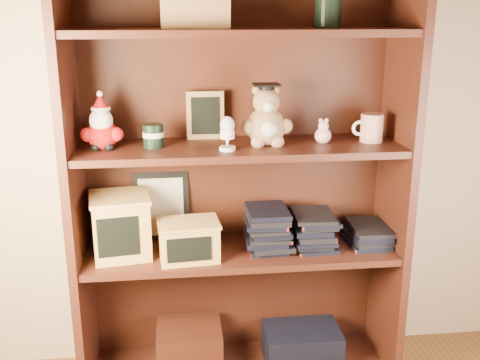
# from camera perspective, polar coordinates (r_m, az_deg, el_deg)

# --- Properties ---
(room_envelope) EXTENTS (3.04, 3.04, 2.51)m
(room_envelope) POSITION_cam_1_polar(r_m,az_deg,el_deg) (0.64, 6.62, 17.48)
(room_envelope) COLOR brown
(room_envelope) RESTS_ON ground
(bookcase) EXTENTS (1.20, 0.35, 1.60)m
(bookcase) POSITION_cam_1_polar(r_m,az_deg,el_deg) (2.09, -0.23, -0.69)
(bookcase) COLOR #3F1B12
(bookcase) RESTS_ON ground
(shelf_lower) EXTENTS (1.14, 0.33, 0.02)m
(shelf_lower) POSITION_cam_1_polar(r_m,az_deg,el_deg) (2.13, -0.00, -7.31)
(shelf_lower) COLOR #3F1B12
(shelf_lower) RESTS_ON ground
(shelf_upper) EXTENTS (1.14, 0.33, 0.02)m
(shelf_upper) POSITION_cam_1_polar(r_m,az_deg,el_deg) (2.00, -0.00, 3.23)
(shelf_upper) COLOR #3F1B12
(shelf_upper) RESTS_ON ground
(santa_plush) EXTENTS (0.15, 0.11, 0.21)m
(santa_plush) POSITION_cam_1_polar(r_m,az_deg,el_deg) (1.98, -13.86, 5.21)
(santa_plush) COLOR #A50F0F
(santa_plush) RESTS_ON shelf_upper
(teachers_tin) EXTENTS (0.07, 0.07, 0.08)m
(teachers_tin) POSITION_cam_1_polar(r_m,az_deg,el_deg) (1.97, -8.79, 4.49)
(teachers_tin) COLOR black
(teachers_tin) RESTS_ON shelf_upper
(chalkboard_plaque) EXTENTS (0.14, 0.07, 0.18)m
(chalkboard_plaque) POSITION_cam_1_polar(r_m,az_deg,el_deg) (2.08, -3.55, 6.50)
(chalkboard_plaque) COLOR #9E7547
(chalkboard_plaque) RESTS_ON shelf_upper
(egg_cup) EXTENTS (0.06, 0.06, 0.12)m
(egg_cup) POSITION_cam_1_polar(r_m,az_deg,el_deg) (1.90, -1.30, 4.89)
(egg_cup) COLOR white
(egg_cup) RESTS_ON shelf_upper
(grad_teddy_bear) EXTENTS (0.18, 0.16, 0.22)m
(grad_teddy_bear) POSITION_cam_1_polar(r_m,az_deg,el_deg) (1.98, 2.70, 5.97)
(grad_teddy_bear) COLOR #A27A55
(grad_teddy_bear) RESTS_ON shelf_upper
(pink_figurine) EXTENTS (0.06, 0.06, 0.09)m
(pink_figurine) POSITION_cam_1_polar(r_m,az_deg,el_deg) (2.04, 8.44, 4.71)
(pink_figurine) COLOR beige
(pink_figurine) RESTS_ON shelf_upper
(teacher_mug) EXTENTS (0.11, 0.08, 0.10)m
(teacher_mug) POSITION_cam_1_polar(r_m,az_deg,el_deg) (2.09, 13.17, 5.18)
(teacher_mug) COLOR silver
(teacher_mug) RESTS_ON shelf_upper
(certificate_frame) EXTENTS (0.21, 0.05, 0.27)m
(certificate_frame) POSITION_cam_1_polar(r_m,az_deg,el_deg) (2.19, -8.00, -2.65)
(certificate_frame) COLOR black
(certificate_frame) RESTS_ON shelf_lower
(treats_box) EXTENTS (0.24, 0.24, 0.23)m
(treats_box) POSITION_cam_1_polar(r_m,az_deg,el_deg) (2.08, -12.01, -4.49)
(treats_box) COLOR #DCAC5A
(treats_box) RESTS_ON shelf_lower
(pencils_box) EXTENTS (0.23, 0.17, 0.14)m
(pencils_box) POSITION_cam_1_polar(r_m,az_deg,el_deg) (2.02, -5.23, -6.09)
(pencils_box) COLOR #DCAC5A
(pencils_box) RESTS_ON shelf_lower
(book_stack_left) EXTENTS (0.14, 0.20, 0.14)m
(book_stack_left) POSITION_cam_1_polar(r_m,az_deg,el_deg) (2.11, 2.80, -5.07)
(book_stack_left) COLOR black
(book_stack_left) RESTS_ON shelf_lower
(book_stack_mid) EXTENTS (0.14, 0.20, 0.13)m
(book_stack_mid) POSITION_cam_1_polar(r_m,az_deg,el_deg) (2.14, 7.42, -5.04)
(book_stack_mid) COLOR black
(book_stack_mid) RESTS_ON shelf_lower
(book_stack_right) EXTENTS (0.14, 0.20, 0.06)m
(book_stack_right) POSITION_cam_1_polar(r_m,az_deg,el_deg) (2.22, 12.90, -5.49)
(book_stack_right) COLOR black
(book_stack_right) RESTS_ON shelf_lower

